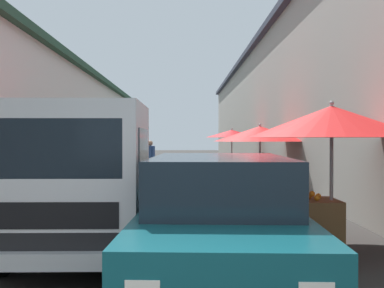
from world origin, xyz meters
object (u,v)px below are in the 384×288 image
(delivery_truck, at_px, (85,183))
(vendor_by_crates, at_px, (150,157))
(fruit_stall_near_left, at_px, (233,142))
(hatchback_car, at_px, (219,219))
(fruit_stall_mid_lane, at_px, (87,140))
(fruit_stall_far_left, at_px, (260,139))
(fruit_stall_far_right, at_px, (330,132))
(parked_scooter, at_px, (52,186))

(delivery_truck, bearing_deg, vendor_by_crates, 0.11)
(fruit_stall_near_left, bearing_deg, vendor_by_crates, 106.72)
(hatchback_car, xyz_separation_m, delivery_truck, (1.04, 1.77, 0.30))
(fruit_stall_mid_lane, height_order, delivery_truck, fruit_stall_mid_lane)
(fruit_stall_far_left, xyz_separation_m, delivery_truck, (-7.16, 3.71, -0.60))
(fruit_stall_far_right, height_order, vendor_by_crates, fruit_stall_far_right)
(delivery_truck, bearing_deg, fruit_stall_near_left, -15.47)
(fruit_stall_far_left, height_order, parked_scooter, fruit_stall_far_left)
(fruit_stall_far_right, height_order, parked_scooter, fruit_stall_far_right)
(fruit_stall_mid_lane, xyz_separation_m, parked_scooter, (1.91, 1.34, -1.17))
(fruit_stall_near_left, height_order, delivery_truck, fruit_stall_near_left)
(fruit_stall_mid_lane, bearing_deg, fruit_stall_far_right, -120.85)
(hatchback_car, distance_m, delivery_truck, 2.08)
(hatchback_car, relative_size, parked_scooter, 2.36)
(fruit_stall_mid_lane, bearing_deg, fruit_stall_near_left, -24.07)
(fruit_stall_far_right, relative_size, vendor_by_crates, 1.64)
(fruit_stall_far_right, distance_m, delivery_truck, 3.73)
(fruit_stall_near_left, xyz_separation_m, delivery_truck, (-12.51, 3.46, -0.48))
(fruit_stall_near_left, bearing_deg, fruit_stall_mid_lane, 155.93)
(fruit_stall_far_left, xyz_separation_m, fruit_stall_mid_lane, (-3.97, 4.41, -0.03))
(fruit_stall_mid_lane, xyz_separation_m, vendor_by_crates, (8.27, -0.68, -0.72))
(parked_scooter, bearing_deg, fruit_stall_far_left, -70.28)
(fruit_stall_far_left, height_order, hatchback_car, fruit_stall_far_left)
(fruit_stall_mid_lane, bearing_deg, vendor_by_crates, -4.69)
(fruit_stall_near_left, height_order, fruit_stall_far_right, fruit_stall_far_right)
(fruit_stall_far_right, xyz_separation_m, delivery_truck, (-0.62, 3.61, -0.72))
(fruit_stall_far_right, bearing_deg, vendor_by_crates, 18.50)
(hatchback_car, height_order, parked_scooter, hatchback_car)
(fruit_stall_far_right, xyz_separation_m, hatchback_car, (-1.67, 1.83, -1.02))
(fruit_stall_mid_lane, bearing_deg, delivery_truck, -167.64)
(delivery_truck, bearing_deg, parked_scooter, 21.76)
(fruit_stall_far_right, distance_m, parked_scooter, 7.32)
(fruit_stall_near_left, xyz_separation_m, fruit_stall_mid_lane, (-9.32, 4.16, 0.10))
(fruit_stall_mid_lane, xyz_separation_m, hatchback_car, (-4.24, -2.47, -0.88))
(parked_scooter, bearing_deg, fruit_stall_far_right, -128.45)
(parked_scooter, bearing_deg, delivery_truck, -158.24)
(fruit_stall_far_left, bearing_deg, vendor_by_crates, 40.92)
(hatchback_car, relative_size, delivery_truck, 0.81)
(parked_scooter, bearing_deg, vendor_by_crates, -17.58)
(fruit_stall_mid_lane, height_order, vendor_by_crates, fruit_stall_mid_lane)
(fruit_stall_near_left, relative_size, parked_scooter, 1.34)
(fruit_stall_mid_lane, bearing_deg, hatchback_car, -149.74)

